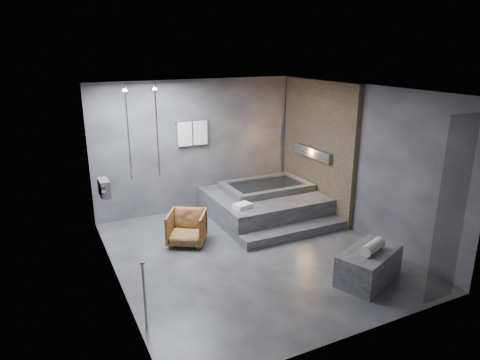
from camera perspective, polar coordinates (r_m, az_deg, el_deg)
room at (r=7.29m, az=3.60°, el=3.87°), size 5.00×5.04×2.82m
tub_deck at (r=9.04m, az=3.26°, el=-3.25°), size 2.20×2.00×0.50m
tub_step at (r=8.18m, az=7.31°, el=-6.89°), size 2.20×0.36×0.18m
concrete_bench at (r=6.92m, az=16.78°, el=-10.83°), size 1.23×0.96×0.49m
driftwood_chair at (r=7.82m, az=-7.10°, el=-6.34°), size 0.90×0.91×0.61m
rolled_towel at (r=6.74m, az=17.29°, el=-8.52°), size 0.51×0.33×0.17m
deck_towel at (r=8.12m, az=0.34°, el=-3.46°), size 0.37×0.31×0.09m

